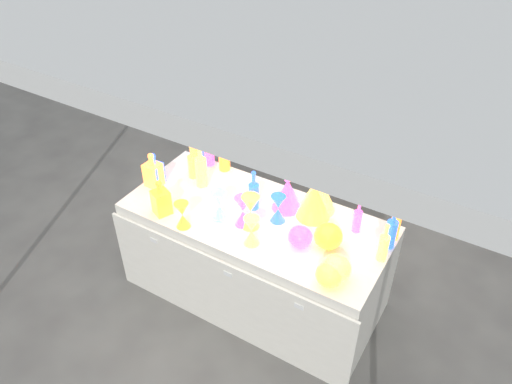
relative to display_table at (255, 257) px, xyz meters
The scene contains 31 objects.
ground 0.37m from the display_table, 90.00° to the left, with size 80.00×80.00×0.00m, color slate.
display_table is the anchor object (origin of this frame).
cardboard_box_closed 1.87m from the display_table, 85.15° to the left, with size 0.61×0.44×0.44m, color olive.
cardboard_box_flat 2.46m from the display_table, 91.83° to the left, with size 0.69×0.50×0.06m, color olive.
bottle_0 0.87m from the display_table, 159.24° to the left, with size 0.07×0.07×0.28m, color #EC164D, non-canonical shape.
bottle_1 0.98m from the display_table, 153.21° to the left, with size 0.09×0.09×0.37m, color #198C4E, non-canonical shape.
bottle_2 0.83m from the display_table, 143.59° to the left, with size 0.08×0.08×0.39m, color yellow, non-canonical shape.
bottle_3 0.89m from the display_table, 150.13° to the left, with size 0.08×0.08×0.30m, color blue, non-canonical shape.
bottle_4 0.76m from the display_table, 168.21° to the left, with size 0.08×0.08×0.35m, color #13786E, non-canonical shape.
bottle_6 0.83m from the display_table, 165.83° to the left, with size 0.07×0.07×0.28m, color #EC164D, non-canonical shape.
bottle_7 0.54m from the display_table, 127.47° to the left, with size 0.07×0.07×0.30m, color #198C4E, non-canonical shape.
decanter_0 0.96m from the display_table, behind, with size 0.11×0.11×0.27m, color #EC164D, non-canonical shape.
decanter_1 0.81m from the display_table, 152.92° to the right, with size 0.11×0.11×0.26m, color yellow, non-canonical shape.
decanter_2 0.96m from the display_table, behind, with size 0.10×0.10×0.26m, color #198C4E, non-canonical shape.
hourglass_0 0.67m from the display_table, 137.14° to the right, with size 0.10×0.10×0.19m, color yellow, non-canonical shape.
hourglass_1 0.50m from the display_table, 105.36° to the right, with size 0.11×0.11×0.22m, color blue, non-canonical shape.
hourglass_2 0.54m from the display_table, 64.02° to the right, with size 0.10×0.10×0.20m, color #13786E, non-canonical shape.
hourglass_3 0.54m from the display_table, 144.39° to the right, with size 0.11×0.11×0.21m, color #B4246F, non-canonical shape.
hourglass_4 0.51m from the display_table, 76.81° to the right, with size 0.12×0.12×0.24m, color #EC164D, non-canonical shape.
hourglass_5 0.50m from the display_table, 16.02° to the left, with size 0.10×0.10×0.20m, color #198C4E, non-canonical shape.
globe_0 0.85m from the display_table, 23.79° to the right, with size 0.16×0.16×0.13m, color #EC164D, non-canonical shape.
globe_1 0.85m from the display_table, 19.41° to the right, with size 0.18×0.18×0.14m, color #13786E, non-canonical shape.
globe_2 0.70m from the display_table, ahead, with size 0.18×0.18×0.14m, color yellow, non-canonical shape.
globe_3 0.59m from the display_table, 13.84° to the right, with size 0.15×0.15×0.12m, color blue, non-canonical shape.
lampshade_1 0.64m from the display_table, 32.45° to the left, with size 0.23×0.23×0.27m, color #E9FF35, non-canonical shape.
lampshade_2 0.55m from the display_table, 55.93° to the left, with size 0.21×0.21×0.25m, color blue, non-canonical shape.
lampshade_3 0.68m from the display_table, 42.58° to the left, with size 0.25×0.25×0.29m, color #13786E, non-canonical shape.
bottle_8 1.02m from the display_table, 11.97° to the left, with size 0.07×0.07×0.31m, color #198C4E, non-canonical shape.
bottle_9 1.04m from the display_table, 17.33° to the left, with size 0.06×0.06×0.28m, color yellow, non-canonical shape.
bottle_10 0.83m from the display_table, 18.75° to the left, with size 0.06×0.06×0.25m, color blue, non-canonical shape.
bottle_11 1.00m from the display_table, ahead, with size 0.06×0.06×0.28m, color #13786E, non-canonical shape.
Camera 1 is at (1.32, -2.20, 2.90)m, focal length 35.00 mm.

